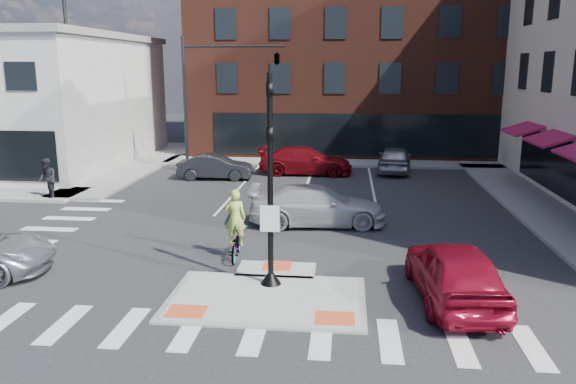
# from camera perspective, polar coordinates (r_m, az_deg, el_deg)

# --- Properties ---
(ground) EXTENTS (120.00, 120.00, 0.00)m
(ground) POSITION_cam_1_polar(r_m,az_deg,el_deg) (16.14, -1.94, -10.20)
(ground) COLOR #28282B
(ground) RESTS_ON ground
(refuge_island) EXTENTS (5.40, 4.65, 0.13)m
(refuge_island) POSITION_cam_1_polar(r_m,az_deg,el_deg) (15.89, -2.08, -10.39)
(refuge_island) COLOR gray
(refuge_island) RESTS_ON ground
(sidewalk_nw) EXTENTS (23.50, 20.50, 0.15)m
(sidewalk_nw) POSITION_cam_1_polar(r_m,az_deg,el_deg) (35.99, -25.70, 1.47)
(sidewalk_nw) COLOR gray
(sidewalk_nw) RESTS_ON ground
(sidewalk_e) EXTENTS (3.00, 24.00, 0.15)m
(sidewalk_e) POSITION_cam_1_polar(r_m,az_deg,el_deg) (26.94, 24.71, -1.83)
(sidewalk_e) COLOR gray
(sidewalk_e) RESTS_ON ground
(sidewalk_n) EXTENTS (26.00, 3.00, 0.15)m
(sidewalk_n) POSITION_cam_1_polar(r_m,az_deg,el_deg) (37.26, 7.35, 2.96)
(sidewalk_n) COLOR gray
(sidewalk_n) RESTS_ON ground
(building_n) EXTENTS (24.40, 18.40, 15.50)m
(building_n) POSITION_cam_1_polar(r_m,az_deg,el_deg) (46.76, 7.37, 14.41)
(building_n) COLOR #56261B
(building_n) RESTS_ON ground
(building_far_left) EXTENTS (10.00, 12.00, 10.00)m
(building_far_left) POSITION_cam_1_polar(r_m,az_deg,el_deg) (67.02, 0.83, 11.54)
(building_far_left) COLOR slate
(building_far_left) RESTS_ON ground
(building_far_right) EXTENTS (12.00, 12.00, 12.00)m
(building_far_right) POSITION_cam_1_polar(r_m,az_deg,el_deg) (69.08, 12.04, 12.14)
(building_far_right) COLOR brown
(building_far_right) RESTS_ON ground
(signal_pole) EXTENTS (0.60, 0.60, 5.98)m
(signal_pole) POSITION_cam_1_polar(r_m,az_deg,el_deg) (15.76, -1.81, -1.72)
(signal_pole) COLOR black
(signal_pole) RESTS_ON refuge_island
(mast_arm_signal) EXTENTS (6.10, 2.24, 8.00)m
(mast_arm_signal) POSITION_cam_1_polar(r_m,az_deg,el_deg) (33.20, -3.72, 12.51)
(mast_arm_signal) COLOR black
(mast_arm_signal) RESTS_ON ground
(red_sedan) EXTENTS (2.36, 5.09, 1.69)m
(red_sedan) POSITION_cam_1_polar(r_m,az_deg,el_deg) (15.97, 16.54, -7.74)
(red_sedan) COLOR maroon
(red_sedan) RESTS_ON ground
(white_pickup) EXTENTS (5.66, 2.75, 1.59)m
(white_pickup) POSITION_cam_1_polar(r_m,az_deg,el_deg) (22.62, 2.99, -1.38)
(white_pickup) COLOR silver
(white_pickup) RESTS_ON ground
(bg_car_dark) EXTENTS (4.28, 1.65, 1.39)m
(bg_car_dark) POSITION_cam_1_polar(r_m,az_deg,el_deg) (32.13, -7.38, 2.55)
(bg_car_dark) COLOR #28282D
(bg_car_dark) RESTS_ON ground
(bg_car_silver) EXTENTS (2.39, 4.88, 1.60)m
(bg_car_silver) POSITION_cam_1_polar(r_m,az_deg,el_deg) (34.57, 10.79, 3.32)
(bg_car_silver) COLOR #A5A7AC
(bg_car_silver) RESTS_ON ground
(bg_car_red) EXTENTS (5.52, 2.25, 1.60)m
(bg_car_red) POSITION_cam_1_polar(r_m,az_deg,el_deg) (33.33, 1.78, 3.19)
(bg_car_red) COLOR maroon
(bg_car_red) RESTS_ON ground
(cyclist) EXTENTS (0.78, 1.93, 2.36)m
(cyclist) POSITION_cam_1_polar(r_m,az_deg,el_deg) (18.71, -5.34, -4.42)
(cyclist) COLOR #3F3F44
(cyclist) RESTS_ON ground
(pedestrian_a) EXTENTS (1.16, 1.15, 1.89)m
(pedestrian_a) POSITION_cam_1_polar(r_m,az_deg,el_deg) (28.93, -23.26, 1.30)
(pedestrian_a) COLOR black
(pedestrian_a) RESTS_ON sidewalk_nw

